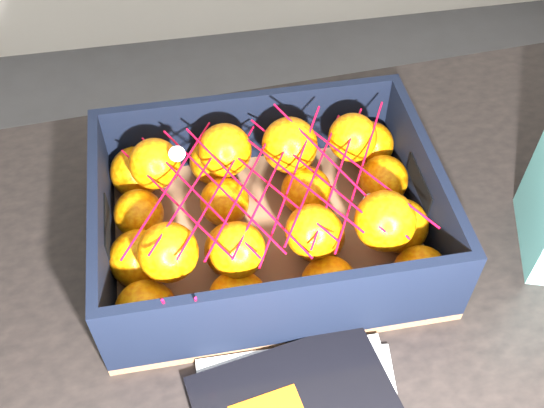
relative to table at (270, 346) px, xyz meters
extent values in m
cube|color=black|center=(0.00, 0.00, 0.08)|extent=(1.25, 0.88, 0.04)
cylinder|color=black|center=(0.55, 0.35, -0.30)|extent=(0.06, 0.06, 0.71)
cube|color=brown|center=(0.02, 0.10, 0.10)|extent=(0.41, 0.31, 0.01)
cube|color=black|center=(0.02, 0.25, 0.16)|extent=(0.41, 0.01, 0.12)
cube|color=black|center=(0.02, -0.05, 0.16)|extent=(0.41, 0.01, 0.12)
cube|color=black|center=(-0.18, 0.10, 0.16)|extent=(0.01, 0.28, 0.12)
cube|color=black|center=(0.22, 0.10, 0.16)|extent=(0.01, 0.28, 0.12)
sphere|color=#D86B04|center=(-0.14, -0.01, 0.14)|extent=(0.07, 0.07, 0.07)
sphere|color=#D86B04|center=(-0.15, 0.06, 0.14)|extent=(0.07, 0.07, 0.07)
sphere|color=#D86B04|center=(-0.14, 0.13, 0.14)|extent=(0.06, 0.06, 0.06)
sphere|color=#D86B04|center=(-0.14, 0.21, 0.14)|extent=(0.07, 0.07, 0.07)
sphere|color=#D86B04|center=(-0.04, -0.01, 0.14)|extent=(0.07, 0.07, 0.07)
sphere|color=#D86B04|center=(-0.04, 0.06, 0.14)|extent=(0.07, 0.07, 0.07)
sphere|color=#D86B04|center=(-0.03, 0.14, 0.14)|extent=(0.06, 0.06, 0.06)
sphere|color=#D86B04|center=(-0.04, 0.21, 0.14)|extent=(0.06, 0.06, 0.06)
sphere|color=#D86B04|center=(0.07, -0.01, 0.14)|extent=(0.07, 0.07, 0.07)
sphere|color=#D86B04|center=(0.07, 0.06, 0.14)|extent=(0.07, 0.07, 0.07)
sphere|color=#D86B04|center=(0.07, 0.14, 0.14)|extent=(0.07, 0.07, 0.07)
sphere|color=#D86B04|center=(0.07, 0.21, 0.14)|extent=(0.06, 0.06, 0.06)
sphere|color=#D86B04|center=(0.18, -0.01, 0.14)|extent=(0.07, 0.07, 0.07)
sphere|color=#D86B04|center=(0.18, 0.06, 0.14)|extent=(0.07, 0.07, 0.07)
sphere|color=#D86B04|center=(0.18, 0.14, 0.14)|extent=(0.07, 0.07, 0.07)
sphere|color=#D86B04|center=(0.18, 0.20, 0.14)|extent=(0.07, 0.07, 0.07)
sphere|color=#D86B04|center=(-0.11, 0.03, 0.20)|extent=(0.07, 0.07, 0.07)
sphere|color=#D86B04|center=(-0.11, 0.17, 0.20)|extent=(0.06, 0.06, 0.06)
sphere|color=#D86B04|center=(-0.03, 0.02, 0.20)|extent=(0.06, 0.06, 0.06)
sphere|color=#D86B04|center=(-0.03, 0.17, 0.20)|extent=(0.07, 0.07, 0.07)
sphere|color=#D86B04|center=(0.06, 0.03, 0.20)|extent=(0.06, 0.06, 0.06)
sphere|color=#D86B04|center=(0.06, 0.17, 0.20)|extent=(0.07, 0.07, 0.07)
sphere|color=#D86B04|center=(0.14, 0.03, 0.20)|extent=(0.07, 0.07, 0.07)
sphere|color=#D86B04|center=(0.14, 0.17, 0.20)|extent=(0.06, 0.06, 0.06)
cylinder|color=red|center=(-0.10, 0.09, 0.22)|extent=(0.12, 0.21, 0.04)
cylinder|color=red|center=(-0.07, 0.09, 0.22)|extent=(0.12, 0.21, 0.01)
cylinder|color=red|center=(-0.04, 0.10, 0.22)|extent=(0.12, 0.22, 0.01)
cylinder|color=red|center=(-0.01, 0.09, 0.22)|extent=(0.12, 0.22, 0.01)
cylinder|color=red|center=(0.02, 0.09, 0.22)|extent=(0.12, 0.21, 0.03)
cylinder|color=red|center=(0.04, 0.10, 0.22)|extent=(0.12, 0.21, 0.03)
cylinder|color=red|center=(0.07, 0.11, 0.21)|extent=(0.12, 0.21, 0.01)
cylinder|color=red|center=(0.10, 0.10, 0.22)|extent=(0.12, 0.21, 0.03)
cylinder|color=red|center=(0.13, 0.09, 0.22)|extent=(0.12, 0.21, 0.02)
cylinder|color=red|center=(-0.10, 0.11, 0.22)|extent=(0.12, 0.21, 0.03)
cylinder|color=red|center=(-0.07, 0.11, 0.22)|extent=(0.12, 0.21, 0.04)
cylinder|color=red|center=(-0.04, 0.10, 0.21)|extent=(0.12, 0.21, 0.03)
cylinder|color=red|center=(-0.01, 0.09, 0.22)|extent=(0.12, 0.21, 0.02)
cylinder|color=red|center=(0.02, 0.09, 0.22)|extent=(0.12, 0.21, 0.02)
cylinder|color=red|center=(0.04, 0.09, 0.21)|extent=(0.12, 0.21, 0.03)
cylinder|color=red|center=(0.07, 0.10, 0.22)|extent=(0.12, 0.21, 0.03)
cylinder|color=red|center=(0.10, 0.09, 0.22)|extent=(0.12, 0.22, 0.01)
cylinder|color=red|center=(0.13, 0.10, 0.21)|extent=(0.12, 0.21, 0.02)
cylinder|color=red|center=(-0.11, -0.04, 0.19)|extent=(0.00, 0.03, 0.09)
cylinder|color=red|center=(-0.08, -0.04, 0.19)|extent=(0.01, 0.04, 0.08)
camera|label=1|loc=(-0.07, -0.40, 0.77)|focal=42.25mm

